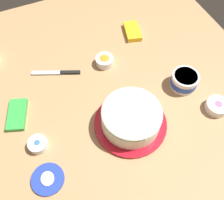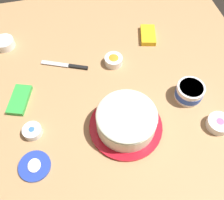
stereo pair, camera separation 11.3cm
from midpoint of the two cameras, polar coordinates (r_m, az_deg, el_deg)
name	(u,v)px [view 2 (the right image)]	position (r m, az deg, el deg)	size (l,w,h in m)	color
ground_plane	(105,93)	(1.19, 1.20, 1.36)	(1.54, 1.54, 0.00)	tan
frosted_cake	(126,121)	(1.06, 6.22, -4.80)	(0.31, 0.31, 0.12)	red
frosting_tub	(190,92)	(1.22, 19.28, 1.55)	(0.12, 0.12, 0.07)	white
frosting_tub_lid	(35,166)	(1.06, -13.72, -14.19)	(0.13, 0.13, 0.02)	#233DAD
spreading_knife	(69,66)	(1.29, -7.04, 7.34)	(0.11, 0.22, 0.01)	silver
sprinkle_bowl_blue	(32,131)	(1.11, -14.37, -6.85)	(0.08, 0.08, 0.03)	white
sprinkle_bowl_rainbow	(4,43)	(1.45, -20.55, 11.52)	(0.10, 0.10, 0.04)	white
sprinkle_bowl_orange	(114,60)	(1.28, 2.89, 8.59)	(0.09, 0.09, 0.04)	white
sprinkle_bowl_pink	(219,123)	(1.20, 25.01, -4.88)	(0.10, 0.10, 0.04)	white
candy_box_lower	(148,35)	(1.44, 10.23, 13.76)	(0.14, 0.08, 0.03)	yellow
candy_box_upper	(20,100)	(1.21, -17.23, -0.13)	(0.15, 0.08, 0.02)	green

